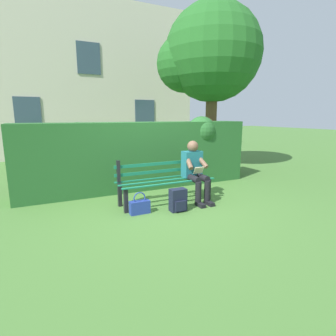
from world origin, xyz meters
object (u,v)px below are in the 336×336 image
Objects in this scene: park_bench at (164,180)px; backpack at (178,200)px; handbag at (140,207)px; person_seated at (195,169)px; tree at (208,56)px.

park_bench reaches higher than backpack.
handbag is (0.66, -0.17, -0.07)m from backpack.
person_seated is at bearing -169.40° from handbag.
park_bench is 4.84× the size of handbag.
backpack is at bearing 90.55° from park_bench.
tree is at bearing -126.85° from person_seated.
backpack is 0.69m from handbag.
backpack is at bearing 50.03° from tree.
handbag is at bearing -14.12° from backpack.
handbag is (3.33, 3.02, -3.32)m from tree.
tree is (-2.68, -2.61, 3.02)m from park_bench.
tree reaches higher than backpack.
park_bench is at bearing 44.26° from tree.
tree is at bearing -129.97° from backpack.
handbag is at bearing 10.60° from person_seated.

